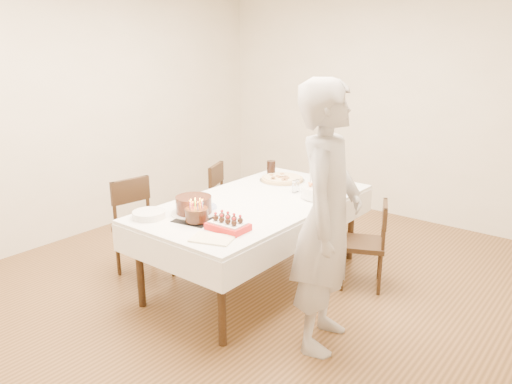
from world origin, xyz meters
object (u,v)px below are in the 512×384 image
Objects in this scene: chair_right_savory at (363,244)px; taper_candle at (310,177)px; person at (327,219)px; chair_left_dessert at (144,230)px; pizza_pepperoni at (328,182)px; pasta_bowl at (318,192)px; birthday_cake at (197,211)px; cola_glass at (271,169)px; chair_left_savory at (233,204)px; pizza_white at (282,179)px; strawberry_box at (228,225)px; dining_table at (256,241)px; layer_cake at (194,205)px.

taper_candle reaches higher than chair_right_savory.
taper_candle is at bearing 20.81° from person.
chair_left_dessert reaches higher than pizza_pepperoni.
pasta_bowl is 0.23m from taper_candle.
person is at bearing 13.98° from birthday_cake.
pizza_pepperoni is (1.06, 1.41, 0.32)m from chair_left_dessert.
cola_glass is (-0.76, 0.33, 0.02)m from pasta_bowl.
pizza_white is (0.55, 0.11, 0.35)m from chair_left_savory.
chair_left_dessert is at bearing -141.88° from pasta_bowl.
dining_table is at bearing 111.76° from strawberry_box.
pizza_white is 1.37m from birthday_cake.
layer_cake is (0.01, -1.23, 0.05)m from pizza_white.
pasta_bowl is 1.69× the size of birthday_cake.
pasta_bowl is at bearing 84.18° from strawberry_box.
chair_left_savory is (-1.53, 0.05, 0.04)m from chair_right_savory.
chair_right_savory is 0.42× the size of person.
person is 5.11× the size of layer_cake.
person is 0.75m from strawberry_box.
person reaches higher than pizza_pepperoni.
chair_left_dessert is at bearing 170.49° from birthday_cake.
taper_candle is (-0.17, 0.13, 0.08)m from pasta_bowl.
pizza_pepperoni is (0.21, 0.85, 0.40)m from dining_table.
cola_glass is at bearing 32.01° from person.
chair_left_dessert is 2.45× the size of layer_cake.
dining_table is at bearing -132.64° from pasta_bowl.
pizza_pepperoni is (-0.57, 0.35, 0.38)m from chair_right_savory.
pizza_pepperoni is 1.57m from birthday_cake.
chair_right_savory is at bearing 55.89° from birthday_cake.
cola_glass is at bearing 161.35° from taper_candle.
pizza_pepperoni is at bearing 92.09° from strawberry_box.
taper_candle is 0.72× the size of layer_cake.
chair_right_savory is 2.63× the size of strawberry_box.
layer_cake is (-0.40, -1.42, 0.05)m from pizza_pepperoni.
chair_right_savory is 0.77m from pizza_pepperoni.
pizza_white is at bearing 106.47° from dining_table.
layer_cake reaches higher than pizza_white.
chair_right_savory is 0.76m from taper_candle.
cola_glass is at bearing 104.26° from birthday_cake.
birthday_cake reaches higher than strawberry_box.
chair_right_savory is at bearing -3.67° from taper_candle.
strawberry_box reaches higher than dining_table.
taper_candle is at bearing 92.83° from strawberry_box.
chair_right_savory is 1.07m from pizza_white.
strawberry_box is at bearing -68.24° from dining_table.
dining_table is 13.29× the size of cola_glass.
person reaches higher than layer_cake.
pizza_white is (-1.16, 1.11, -0.16)m from person.
layer_cake is 0.47m from strawberry_box.
layer_cake is (0.20, -1.30, -0.01)m from cola_glass.
person is 1.05m from pasta_bowl.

